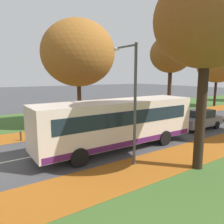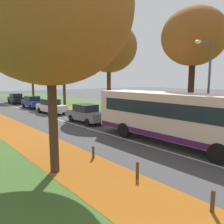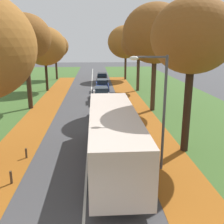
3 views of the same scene
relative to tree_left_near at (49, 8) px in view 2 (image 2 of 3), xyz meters
name	(u,v)px [view 2 (image 2 of 3)]	position (x,y,z in m)	size (l,w,h in m)	color
leaf_litter_left	(33,141)	(1.06, 5.10, -6.36)	(2.80, 60.00, 0.00)	#9E5619
grass_verge_right	(126,111)	(14.86, 11.10, -6.37)	(12.00, 90.00, 0.01)	#3D6028
leaf_litter_right	(136,122)	(10.26, 5.10, -6.36)	(2.80, 60.00, 0.00)	#9E5619
road_centre_line	(57,119)	(5.66, 11.10, -6.37)	(0.12, 80.00, 0.01)	silver
tree_left_near	(49,8)	(0.00, 0.00, 0.00)	(6.37, 6.37, 9.24)	#422D1E
tree_right_near	(194,37)	(11.70, 0.75, 0.49)	(4.73, 4.73, 9.04)	black
tree_right_mid	(109,47)	(11.82, 10.66, 0.90)	(6.10, 6.10, 10.04)	#422D1E
tree_right_far	(63,62)	(12.06, 21.24, -0.09)	(4.65, 4.65, 8.41)	#422D1E
tree_right_distant	(32,65)	(11.58, 32.22, 0.09)	(6.22, 6.22, 9.27)	#422D1E
bollard_third	(213,201)	(2.11, -5.50, -6.04)	(0.12, 0.12, 0.67)	#4C3823
bollard_fourth	(137,170)	(2.09, -2.64, -6.04)	(0.12, 0.12, 0.66)	#4C3823
bollard_fifth	(93,152)	(2.10, 0.22, -6.07)	(0.12, 0.12, 0.60)	#4C3823
streetlamp_right	(207,80)	(9.33, -1.59, -2.63)	(1.89, 0.28, 6.00)	#47474C
bus	(173,115)	(7.13, -0.80, -4.67)	(2.69, 10.41, 2.98)	beige
car_grey_lead	(86,114)	(6.88, 7.86, -5.56)	(1.79, 4.20, 1.62)	slate
car_white_following	(51,106)	(6.88, 14.85, -5.56)	(1.93, 4.27, 1.62)	silver
car_blue_third_in_line	(33,102)	(7.16, 21.05, -5.56)	(1.80, 4.21, 1.62)	#233D9E
car_black_fourth_in_line	(16,98)	(7.35, 28.47, -5.56)	(1.91, 4.26, 1.62)	black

